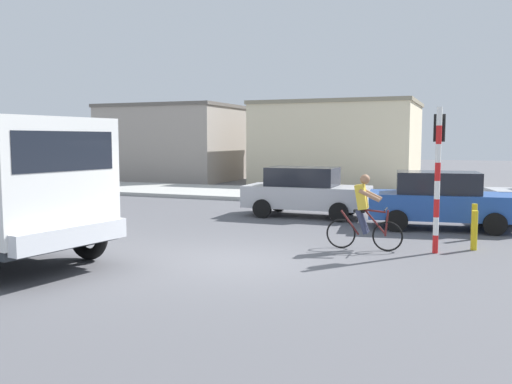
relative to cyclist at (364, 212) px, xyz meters
The scene contains 10 objects.
ground_plane 3.23m from the cyclist, 133.65° to the right, with size 120.00×120.00×0.00m, color #56565B.
sidewalk_far 10.73m from the cyclist, 101.57° to the left, with size 80.00×5.00×0.16m, color #ADADA8.
cyclist is the anchor object (origin of this frame).
traffic_light_pole 1.98m from the cyclist, 10.97° to the left, with size 0.24×0.43×3.20m.
car_red_near 5.47m from the cyclist, 120.29° to the left, with size 4.03×1.93×1.60m.
car_white_mid 4.04m from the cyclist, 68.70° to the left, with size 4.19×2.28×1.60m.
bollard_near 2.54m from the cyclist, 20.79° to the left, with size 0.14×0.14×0.90m, color gold.
bollard_far 3.30m from the cyclist, 44.37° to the left, with size 0.14×0.14×0.90m, color gold.
building_corner_left 22.95m from the cyclist, 130.73° to the left, with size 7.80×6.36×4.58m.
building_mid_block 19.03m from the cyclist, 104.86° to the left, with size 8.71×6.90×4.58m.
Camera 1 is at (4.37, -9.97, 2.50)m, focal length 38.14 mm.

